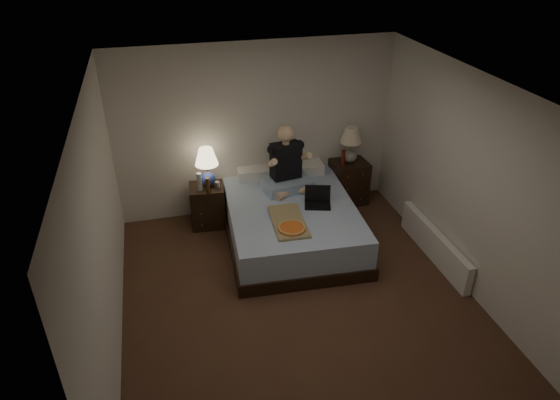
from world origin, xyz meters
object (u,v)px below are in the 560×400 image
object	(u,v)px
nightstand_left	(208,206)
lamp_left	(207,167)
radiator	(434,245)
person	(287,159)
soda_can	(217,185)
beer_bottle_left	(208,186)
beer_bottle_right	(343,157)
bed	(291,221)
lamp_right	(351,145)
laptop	(318,198)
water_bottle	(199,182)
pizza_box	(292,229)
nightstand_right	(348,182)

from	to	relation	value
nightstand_left	lamp_left	size ratio (longest dim) A/B	1.10
radiator	person	bearing A→B (deg)	141.10
soda_can	beer_bottle_left	distance (m)	0.19
lamp_left	beer_bottle_right	xyz separation A→B (m)	(2.01, 0.03, -0.10)
bed	soda_can	bearing A→B (deg)	151.35
nightstand_left	lamp_right	size ratio (longest dim) A/B	1.10
laptop	bed	bearing A→B (deg)	172.26
water_bottle	laptop	world-z (taller)	water_bottle
water_bottle	beer_bottle_right	world-z (taller)	beer_bottle_right
pizza_box	person	bearing A→B (deg)	80.92
radiator	beer_bottle_right	bearing A→B (deg)	112.75
lamp_right	beer_bottle_left	bearing A→B (deg)	-171.43
pizza_box	radiator	world-z (taller)	pizza_box
nightstand_right	beer_bottle_left	bearing A→B (deg)	-175.26
soda_can	beer_bottle_right	size ratio (longest dim) A/B	0.43
water_bottle	pizza_box	distance (m)	1.58
beer_bottle_right	lamp_right	bearing A→B (deg)	24.33
water_bottle	laptop	distance (m)	1.64
laptop	pizza_box	distance (m)	0.71
laptop	pizza_box	world-z (taller)	laptop
pizza_box	laptop	bearing A→B (deg)	48.36
soda_can	person	bearing A→B (deg)	-9.34
water_bottle	lamp_left	bearing A→B (deg)	39.96
nightstand_left	pizza_box	distance (m)	1.59
soda_can	radiator	xyz separation A→B (m)	(2.59, -1.47, -0.46)
lamp_right	beer_bottle_right	size ratio (longest dim) A/B	2.43
soda_can	bed	bearing A→B (deg)	-32.22
bed	laptop	xyz separation A→B (m)	(0.33, -0.15, 0.40)
lamp_right	pizza_box	distance (m)	1.97
beer_bottle_right	pizza_box	xyz separation A→B (m)	(-1.17, -1.37, -0.20)
nightstand_left	person	xyz separation A→B (m)	(1.11, -0.24, 0.71)
nightstand_left	beer_bottle_right	distance (m)	2.11
laptop	beer_bottle_left	bearing A→B (deg)	172.73
laptop	beer_bottle_right	bearing A→B (deg)	68.53
soda_can	nightstand_left	bearing A→B (deg)	151.16
lamp_right	soda_can	bearing A→B (deg)	-174.03
bed	lamp_left	size ratio (longest dim) A/B	3.94
water_bottle	soda_can	world-z (taller)	water_bottle
lamp_left	pizza_box	distance (m)	1.61
nightstand_right	lamp_right	distance (m)	0.62
lamp_right	water_bottle	world-z (taller)	lamp_right
laptop	nightstand_left	bearing A→B (deg)	166.33
water_bottle	laptop	bearing A→B (deg)	-26.47
water_bottle	person	bearing A→B (deg)	-8.26
beer_bottle_right	radiator	world-z (taller)	beer_bottle_right
beer_bottle_right	radiator	size ratio (longest dim) A/B	0.14
beer_bottle_left	laptop	size ratio (longest dim) A/B	0.68
lamp_right	soda_can	xyz separation A→B (m)	(-2.03, -0.21, -0.29)
beer_bottle_right	laptop	size ratio (longest dim) A/B	0.68
pizza_box	lamp_left	bearing A→B (deg)	125.09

